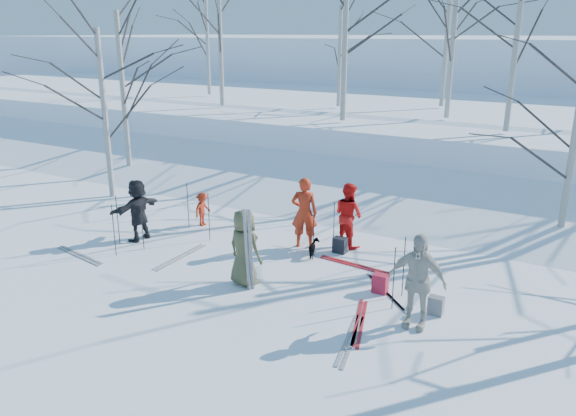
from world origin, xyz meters
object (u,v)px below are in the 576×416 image
Objects in this scene: skier_red_north at (304,213)px; skier_redor_behind at (348,215)px; dog at (314,249)px; skier_red_seated at (203,209)px; backpack_grey at (436,306)px; skier_grey_west at (138,210)px; backpack_dark at (340,245)px; skier_cream_east at (417,281)px; skier_olive_center at (244,248)px; backpack_red at (380,283)px.

skier_redor_behind is (0.96, 0.65, -0.09)m from skier_red_north.
skier_red_seated is at bearing -29.64° from dog.
skier_red_north is 1.90× the size of skier_red_seated.
skier_red_seated is 7.69m from backpack_grey.
skier_grey_west is 5.49m from backpack_dark.
skier_redor_behind reaches higher than backpack_dark.
backpack_dark is at bearing 134.57° from skier_cream_east.
skier_redor_behind is 0.90× the size of skier_cream_east.
skier_olive_center is at bearing -169.67° from backpack_grey.
backpack_red is at bearing 151.49° from skier_redor_behind.
skier_cream_east is (2.87, -3.26, 0.09)m from skier_redor_behind.
skier_red_north is 4.95× the size of backpack_grey.
backpack_grey is (1.33, -0.37, -0.02)m from backpack_red.
skier_olive_center is 4.30m from skier_red_seated.
skier_olive_center is 3.48m from skier_redor_behind.
backpack_red is at bearing 134.71° from skier_cream_east.
backpack_red reaches higher than backpack_dark.
backpack_dark is (4.37, 0.09, -0.30)m from skier_red_seated.
skier_redor_behind reaches higher than backpack_red.
skier_red_seated is 6.31m from backpack_red.
backpack_dark is (5.12, 1.88, -0.64)m from skier_grey_west.
skier_red_seated is 0.59× the size of skier_grey_west.
skier_olive_center is 2.35m from dog.
dog is at bearing -125.85° from backpack_dark.
skier_cream_east reaches higher than backpack_dark.
skier_olive_center is at bearing 67.91° from skier_red_north.
backpack_dark is (0.04, -0.55, -0.66)m from skier_redor_behind.
skier_olive_center is 2.69m from skier_red_north.
skier_olive_center is at bearing 52.45° from dog.
skier_red_north is 0.99× the size of skier_cream_east.
skier_cream_east is 1.69m from backpack_red.
dog is at bearing 110.87° from skier_grey_west.
backpack_dark is (-1.74, 1.67, -0.01)m from backpack_red.
skier_red_seated is at bearing 162.91° from skier_grey_west.
backpack_grey is (3.10, -2.59, -0.67)m from skier_redor_behind.
skier_red_seated is (-3.37, 0.01, -0.45)m from skier_red_north.
dog is at bearing -96.67° from skier_olive_center.
skier_cream_east is 1.04m from backpack_grey.
dog is at bearing -98.19° from skier_red_seated.
skier_redor_behind is at bearing -131.18° from dog.
backpack_dark is at bearing 146.39° from backpack_grey.
skier_cream_east is at bearing 125.16° from dog.
skier_redor_behind reaches higher than skier_grey_west.
skier_olive_center is 4.18m from skier_grey_west.
skier_grey_west is (-4.12, -1.78, -0.10)m from skier_red_north.
backpack_grey is at bearing 69.79° from skier_cream_east.
skier_cream_east is (7.20, -2.63, 0.45)m from skier_red_seated.
dog is 0.75m from backpack_dark.
backpack_red is (1.77, -2.21, -0.65)m from skier_redor_behind.
backpack_grey is at bearing 94.55° from skier_grey_west.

